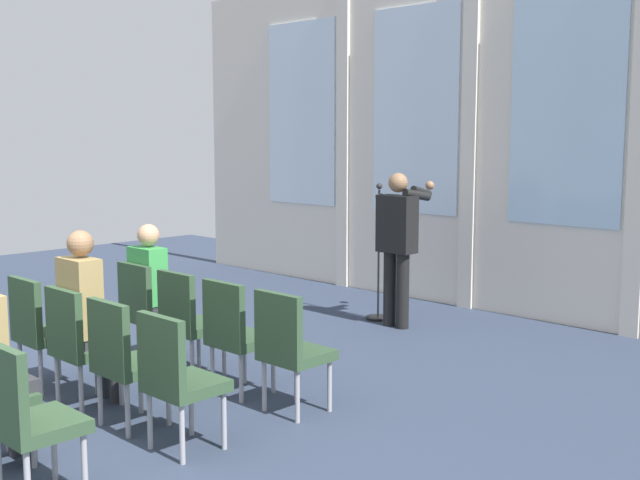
% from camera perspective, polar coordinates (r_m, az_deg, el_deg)
% --- Properties ---
extents(rear_partition, '(10.14, 0.14, 4.18)m').
position_cam_1_polar(rear_partition, '(9.53, 12.14, 7.60)').
color(rear_partition, silver).
rests_on(rear_partition, ground).
extents(speaker, '(0.52, 0.69, 1.68)m').
position_cam_1_polar(speaker, '(8.60, 5.62, 0.14)').
color(speaker, black).
rests_on(speaker, ground).
extents(mic_stand, '(0.28, 0.28, 1.55)m').
position_cam_1_polar(mic_stand, '(9.03, 4.22, -3.63)').
color(mic_stand, black).
rests_on(mic_stand, ground).
extents(chair_r0_c0, '(0.46, 0.44, 0.94)m').
position_cam_1_polar(chair_r0_c0, '(7.39, -12.44, -4.72)').
color(chair_r0_c0, '#99999E').
rests_on(chair_r0_c0, ground).
extents(audience_r0_c0, '(0.36, 0.39, 1.29)m').
position_cam_1_polar(audience_r0_c0, '(7.40, -11.94, -3.24)').
color(audience_r0_c0, '#2D2D33').
rests_on(audience_r0_c0, ground).
extents(chair_r0_c1, '(0.46, 0.44, 0.94)m').
position_cam_1_polar(chair_r0_c1, '(6.88, -9.53, -5.54)').
color(chair_r0_c1, '#99999E').
rests_on(chair_r0_c1, ground).
extents(chair_r0_c2, '(0.46, 0.44, 0.94)m').
position_cam_1_polar(chair_r0_c2, '(6.40, -6.16, -6.48)').
color(chair_r0_c2, '#99999E').
rests_on(chair_r0_c2, ground).
extents(chair_r0_c3, '(0.46, 0.44, 0.94)m').
position_cam_1_polar(chair_r0_c3, '(5.94, -2.23, -7.53)').
color(chair_r0_c3, '#99999E').
rests_on(chair_r0_c3, ground).
extents(chair_r1_c0, '(0.46, 0.44, 0.94)m').
position_cam_1_polar(chair_r1_c0, '(6.90, -19.57, -5.85)').
color(chair_r1_c0, '#99999E').
rests_on(chair_r1_c0, ground).
extents(chair_r1_c1, '(0.46, 0.44, 0.94)m').
position_cam_1_polar(chair_r1_c1, '(6.35, -17.02, -6.88)').
color(chair_r1_c1, '#99999E').
rests_on(chair_r1_c1, ground).
extents(audience_r1_c1, '(0.36, 0.39, 1.37)m').
position_cam_1_polar(audience_r1_c1, '(6.34, -16.47, -4.81)').
color(audience_r1_c1, '#2D2D33').
rests_on(audience_r1_c1, ground).
extents(chair_r1_c2, '(0.46, 0.44, 0.94)m').
position_cam_1_polar(chair_r1_c2, '(5.82, -13.99, -8.07)').
color(chair_r1_c2, '#99999E').
rests_on(chair_r1_c2, ground).
extents(chair_r1_c3, '(0.46, 0.44, 0.94)m').
position_cam_1_polar(chair_r1_c3, '(5.32, -10.34, -9.47)').
color(chair_r1_c3, '#99999E').
rests_on(chair_r1_c3, ground).
extents(chair_r2_c3, '(0.46, 0.44, 0.94)m').
position_cam_1_polar(chair_r2_c3, '(4.83, -20.45, -11.60)').
color(chair_r2_c3, '#99999E').
rests_on(chair_r2_c3, ground).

